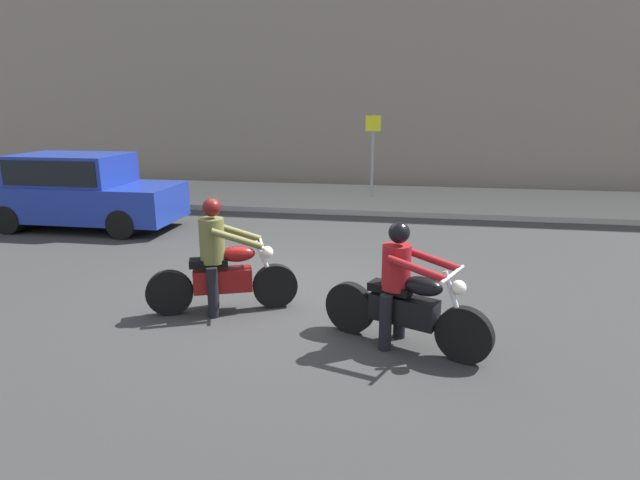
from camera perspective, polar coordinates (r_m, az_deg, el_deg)
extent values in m
plane|color=#2D2D2D|center=(8.21, -4.21, -5.57)|extent=(80.00, 80.00, 0.00)
cube|color=#99968E|center=(15.83, 2.75, 4.64)|extent=(40.00, 4.40, 0.14)
cylinder|color=black|center=(7.49, -4.93, -5.03)|extent=(0.64, 0.34, 0.64)
cylinder|color=black|center=(7.50, -16.12, -5.56)|extent=(0.64, 0.34, 0.64)
cylinder|color=silver|center=(7.37, -5.91, -2.71)|extent=(0.33, 0.17, 0.72)
cube|color=maroon|center=(7.41, -10.57, -4.30)|extent=(0.85, 0.54, 0.32)
ellipsoid|color=maroon|center=(7.30, -8.98, -1.51)|extent=(0.53, 0.39, 0.22)
cube|color=black|center=(7.33, -12.08, -2.41)|extent=(0.57, 0.41, 0.10)
cylinder|color=silver|center=(7.28, -6.45, -0.30)|extent=(0.28, 0.67, 0.04)
sphere|color=silver|center=(7.32, -5.79, -1.32)|extent=(0.17, 0.17, 0.17)
cylinder|color=silver|center=(7.61, -12.81, -4.87)|extent=(0.68, 0.31, 0.07)
cylinder|color=black|center=(7.26, -11.63, -5.66)|extent=(0.19, 0.19, 0.70)
cylinder|color=black|center=(7.64, -11.60, -4.62)|extent=(0.19, 0.19, 0.70)
cylinder|color=brown|center=(7.25, -11.73, -0.06)|extent=(0.44, 0.44, 0.62)
cylinder|color=brown|center=(7.02, -9.05, 0.10)|extent=(0.69, 0.33, 0.33)
cylinder|color=brown|center=(7.45, -9.17, 0.94)|extent=(0.69, 0.33, 0.33)
sphere|color=tan|center=(7.15, -11.75, 3.27)|extent=(0.20, 0.20, 0.20)
sphere|color=#510F0F|center=(7.15, -11.76, 3.51)|extent=(0.25, 0.25, 0.25)
cylinder|color=black|center=(6.15, 15.48, -9.98)|extent=(0.65, 0.37, 0.66)
cylinder|color=black|center=(6.68, 3.29, -7.39)|extent=(0.65, 0.37, 0.66)
cylinder|color=silver|center=(6.05, 14.61, -6.82)|extent=(0.34, 0.19, 0.75)
cube|color=black|center=(6.32, 9.16, -7.52)|extent=(0.86, 0.58, 0.32)
ellipsoid|color=black|center=(6.13, 11.17, -4.98)|extent=(0.54, 0.41, 0.22)
cube|color=black|center=(6.31, 7.75, -5.21)|extent=(0.57, 0.43, 0.10)
cylinder|color=silver|center=(5.95, 14.28, -3.65)|extent=(0.32, 0.66, 0.04)
sphere|color=silver|center=(5.97, 14.92, -5.05)|extent=(0.17, 0.17, 0.17)
cylinder|color=silver|center=(6.62, 7.31, -7.53)|extent=(0.67, 0.34, 0.07)
cylinder|color=black|center=(6.26, 7.17, -8.94)|extent=(0.20, 0.20, 0.69)
cylinder|color=black|center=(6.59, 8.72, -7.73)|extent=(0.20, 0.20, 0.69)
cylinder|color=maroon|center=(6.20, 8.34, -2.95)|extent=(0.45, 0.45, 0.54)
cylinder|color=maroon|center=(5.85, 10.47, -3.11)|extent=(0.67, 0.36, 0.21)
cylinder|color=maroon|center=(6.24, 12.05, -2.06)|extent=(0.67, 0.36, 0.21)
sphere|color=tan|center=(6.08, 8.64, 0.52)|extent=(0.20, 0.20, 0.20)
sphere|color=black|center=(6.07, 8.66, 0.80)|extent=(0.25, 0.25, 0.25)
cube|color=navy|center=(13.31, -24.39, 3.90)|extent=(4.43, 1.76, 0.80)
cube|color=navy|center=(13.33, -25.52, 7.02)|extent=(2.44, 1.62, 0.68)
cube|color=black|center=(13.33, -25.52, 7.02)|extent=(2.24, 1.65, 0.54)
cylinder|color=black|center=(12.65, -19.07, 2.43)|extent=(0.64, 1.82, 0.64)
cylinder|color=black|center=(14.17, -28.87, 2.65)|extent=(0.64, 1.82, 0.64)
cylinder|color=gray|center=(15.56, 5.76, 9.11)|extent=(0.08, 0.08, 2.39)
cube|color=yellow|center=(15.46, 5.84, 12.58)|extent=(0.44, 0.03, 0.44)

